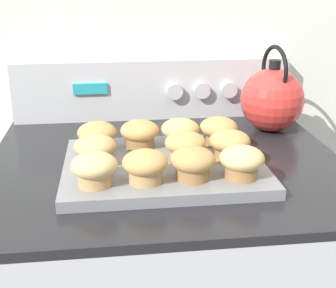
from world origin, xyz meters
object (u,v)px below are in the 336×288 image
(muffin_r0_c0, at_px, (94,168))
(muffin_r0_c3, at_px, (242,161))
(muffin_pan, at_px, (164,167))
(muffin_r2_c1, at_px, (140,133))
(muffin_r2_c3, at_px, (219,130))
(muffin_r0_c1, at_px, (145,166))
(muffin_r2_c2, at_px, (180,132))
(tea_kettle, at_px, (272,98))
(muffin_r2_c0, at_px, (97,135))
(muffin_r1_c0, at_px, (95,149))
(muffin_r1_c3, at_px, (230,144))
(muffin_r1_c2, at_px, (185,146))
(muffin_r0_c2, at_px, (193,163))

(muffin_r0_c0, distance_m, muffin_r0_c3, 0.27)
(muffin_pan, relative_size, muffin_r2_c1, 4.79)
(muffin_pan, bearing_deg, muffin_r2_c3, 34.16)
(muffin_r0_c1, distance_m, muffin_r2_c3, 0.25)
(muffin_r2_c2, bearing_deg, muffin_r2_c3, 0.04)
(tea_kettle, bearing_deg, muffin_r2_c1, -157.48)
(muffin_r2_c0, bearing_deg, muffin_r2_c3, 0.46)
(muffin_r2_c1, bearing_deg, muffin_r1_c0, -137.24)
(muffin_r0_c1, xyz_separation_m, muffin_r2_c0, (-0.09, 0.18, 0.00))
(muffin_r1_c0, relative_size, tea_kettle, 0.39)
(muffin_r2_c3, bearing_deg, muffin_r1_c3, -88.34)
(muffin_r1_c3, distance_m, muffin_r2_c3, 0.09)
(muffin_r0_c1, distance_m, muffin_r1_c2, 0.13)
(muffin_r0_c0, distance_m, muffin_r1_c2, 0.20)
(muffin_r1_c0, distance_m, muffin_r2_c0, 0.09)
(muffin_r0_c0, distance_m, muffin_r2_c0, 0.18)
(muffin_r0_c2, xyz_separation_m, muffin_r1_c3, (0.09, 0.09, 0.00))
(muffin_r1_c3, relative_size, muffin_r2_c3, 1.00)
(muffin_r0_c2, distance_m, muffin_r0_c3, 0.09)
(muffin_r0_c2, height_order, muffin_r1_c2, same)
(muffin_r2_c3, height_order, tea_kettle, tea_kettle)
(tea_kettle, bearing_deg, muffin_r2_c3, -139.85)
(muffin_r0_c3, bearing_deg, muffin_r2_c0, 146.25)
(muffin_r1_c0, relative_size, muffin_r1_c3, 1.00)
(muffin_r0_c0, xyz_separation_m, muffin_r0_c2, (0.18, 0.01, 0.00))
(muffin_r2_c1, bearing_deg, muffin_r0_c3, -45.59)
(muffin_r0_c1, bearing_deg, tea_kettle, 43.10)
(muffin_r0_c2, height_order, muffin_r1_c0, same)
(muffin_r2_c0, xyz_separation_m, tea_kettle, (0.43, 0.14, 0.03))
(muffin_r1_c2, xyz_separation_m, muffin_r1_c3, (0.09, -0.00, 0.00))
(muffin_r0_c2, height_order, tea_kettle, tea_kettle)
(muffin_r2_c0, height_order, muffin_r2_c1, same)
(muffin_r2_c0, relative_size, muffin_r2_c2, 1.00)
(muffin_r0_c0, bearing_deg, tea_kettle, 36.64)
(muffin_r0_c0, relative_size, muffin_r0_c1, 1.00)
(muffin_pan, xyz_separation_m, muffin_r1_c2, (0.04, 0.00, 0.04))
(muffin_r0_c3, relative_size, muffin_r2_c0, 1.00)
(muffin_r0_c0, distance_m, muffin_r0_c2, 0.18)
(muffin_r1_c0, height_order, muffin_r2_c2, same)
(muffin_r0_c1, xyz_separation_m, muffin_r2_c1, (0.00, 0.18, 0.00))
(muffin_r0_c3, xyz_separation_m, muffin_r1_c3, (-0.00, 0.09, 0.00))
(muffin_r0_c2, relative_size, muffin_r2_c2, 1.00)
(muffin_r0_c2, distance_m, muffin_r2_c2, 0.18)
(muffin_r0_c2, bearing_deg, muffin_r2_c1, 116.10)
(muffin_r0_c1, bearing_deg, muffin_pan, 64.10)
(muffin_r2_c0, bearing_deg, muffin_r0_c0, -90.47)
(muffin_r1_c2, height_order, muffin_r2_c2, same)
(muffin_r0_c0, bearing_deg, muffin_r1_c3, 19.00)
(muffin_r1_c0, xyz_separation_m, muffin_r1_c3, (0.27, -0.00, 0.00))
(muffin_r2_c3, bearing_deg, muffin_r0_c3, -89.16)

